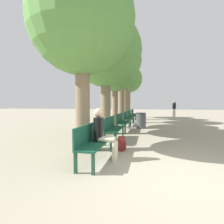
{
  "coord_description": "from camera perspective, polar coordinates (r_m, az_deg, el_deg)",
  "views": [
    {
      "loc": [
        -0.55,
        -3.4,
        1.43
      ],
      "look_at": [
        -2.5,
        5.86,
        0.97
      ],
      "focal_mm": 28.0,
      "sensor_mm": 36.0,
      "label": 1
    }
  ],
  "objects": [
    {
      "name": "tree_row_3",
      "position": [
        13.24,
        3.09,
        16.04
      ],
      "size": [
        2.93,
        2.93,
        6.02
      ],
      "color": "#7A664C",
      "rests_on": "ground_plane"
    },
    {
      "name": "bench_row_2",
      "position": [
        9.12,
        3.27,
        -2.81
      ],
      "size": [
        0.47,
        1.8,
        0.92
      ],
      "color": "#144733",
      "rests_on": "ground_plane"
    },
    {
      "name": "trash_bin",
      "position": [
        10.24,
        9.44,
        -2.75
      ],
      "size": [
        0.56,
        0.56,
        0.9
      ],
      "color": "#4C4C51",
      "rests_on": "ground_plane"
    },
    {
      "name": "bench_row_4",
      "position": [
        13.92,
        6.26,
        -0.9
      ],
      "size": [
        0.47,
        1.8,
        0.92
      ],
      "color": "#144733",
      "rests_on": "ground_plane"
    },
    {
      "name": "bench_row_0",
      "position": [
        4.44,
        -6.26,
        -8.76
      ],
      "size": [
        0.47,
        1.8,
        0.92
      ],
      "color": "#144733",
      "rests_on": "ground_plane"
    },
    {
      "name": "person_seated",
      "position": [
        4.43,
        -2.94,
        -6.65
      ],
      "size": [
        0.6,
        0.34,
        1.31
      ],
      "color": "beige",
      "rests_on": "ground_plane"
    },
    {
      "name": "bench_row_3",
      "position": [
        11.52,
        5.08,
        -1.65
      ],
      "size": [
        0.47,
        1.8,
        0.92
      ],
      "color": "#144733",
      "rests_on": "ground_plane"
    },
    {
      "name": "tree_row_0",
      "position": [
        5.93,
        -9.76,
        26.78
      ],
      "size": [
        3.19,
        3.19,
        5.48
      ],
      "color": "#7A664C",
      "rests_on": "ground_plane"
    },
    {
      "name": "pedestrian_near",
      "position": [
        19.57,
        19.64,
        1.34
      ],
      "size": [
        0.35,
        0.3,
        1.73
      ],
      "color": "beige",
      "rests_on": "ground_plane"
    },
    {
      "name": "backpack",
      "position": [
        5.46,
        3.16,
        -10.29
      ],
      "size": [
        0.23,
        0.37,
        0.4
      ],
      "color": "maroon",
      "rests_on": "ground_plane"
    },
    {
      "name": "tree_row_4",
      "position": [
        15.63,
        4.51,
        14.06
      ],
      "size": [
        2.38,
        2.38,
        5.9
      ],
      "color": "#7A664C",
      "rests_on": "ground_plane"
    },
    {
      "name": "tree_row_2",
      "position": [
        10.69,
        1.03,
        13.86
      ],
      "size": [
        2.76,
        2.76,
        4.9
      ],
      "color": "#7A664C",
      "rests_on": "ground_plane"
    },
    {
      "name": "bench_row_5",
      "position": [
        16.33,
        7.09,
        -0.36
      ],
      "size": [
        0.47,
        1.8,
        0.92
      ],
      "color": "#144733",
      "rests_on": "ground_plane"
    },
    {
      "name": "tree_row_1",
      "position": [
        8.56,
        -2.08,
        19.14
      ],
      "size": [
        3.35,
        3.35,
        5.55
      ],
      "color": "#7A664C",
      "rests_on": "ground_plane"
    },
    {
      "name": "tree_row_5",
      "position": [
        17.67,
        5.44,
        10.52
      ],
      "size": [
        2.7,
        2.7,
        5.21
      ],
      "color": "#7A664C",
      "rests_on": "ground_plane"
    },
    {
      "name": "bench_row_1",
      "position": [
        6.75,
        0.17,
        -4.77
      ],
      "size": [
        0.47,
        1.8,
        0.92
      ],
      "color": "#144733",
      "rests_on": "ground_plane"
    },
    {
      "name": "ground_plane",
      "position": [
        3.73,
        20.68,
        -19.94
      ],
      "size": [
        80.0,
        80.0,
        0.0
      ],
      "primitive_type": "plane",
      "color": "gray"
    }
  ]
}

